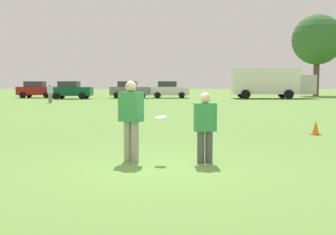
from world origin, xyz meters
The scene contains 13 objects.
ground_plane centered at (0.00, 0.00, 0.00)m, with size 183.15×183.15×0.00m, color #608C3D.
player_thrower centered at (-0.63, 0.61, 1.02)m, with size 0.58×0.49×1.82m.
player_defender centered at (1.01, 0.44, 0.87)m, with size 0.50×0.31×1.56m.
frisbee centered at (0.04, 0.58, 1.00)m, with size 0.27×0.27×0.09m.
traffic_cone centered at (5.18, 5.34, 0.23)m, with size 0.32×0.32×0.48m.
parked_car_center centered at (-14.47, 37.09, 0.92)m, with size 4.24×2.29×1.82m.
parked_car_mid_right centered at (-10.05, 34.36, 0.92)m, with size 4.24×2.29×1.82m.
parked_car_near_right centered at (-4.16, 36.29, 0.92)m, with size 4.24×2.29×1.82m.
parked_car_far_right centered at (0.15, 36.60, 0.92)m, with size 4.24×2.29×1.82m.
box_truck centered at (10.90, 35.37, 1.75)m, with size 8.55×3.14×3.18m.
bystander_sideline_watcher centered at (-9.88, 26.25, 0.89)m, with size 0.50×0.45×1.57m.
bystander_far_jogger centered at (-3.37, 28.08, 0.86)m, with size 0.48×0.38×1.52m.
tree_east_birch centered at (18.58, 43.62, 6.96)m, with size 6.23×6.23×10.12m.
Camera 1 is at (0.24, -8.63, 1.80)m, focal length 44.31 mm.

